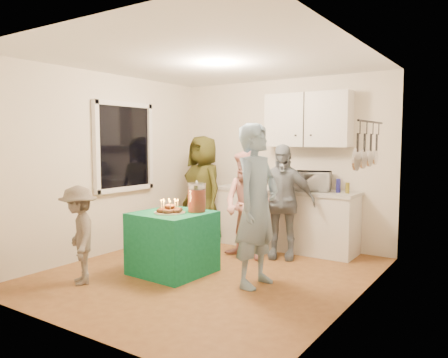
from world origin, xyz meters
The scene contains 19 objects.
floor centered at (0.00, 0.00, 0.00)m, with size 4.00×4.00×0.00m, color brown.
ceiling centered at (0.00, 0.00, 2.60)m, with size 4.00×4.00×0.00m, color white.
back_wall centered at (0.00, 2.00, 1.30)m, with size 3.60×3.60×0.00m, color silver.
left_wall centered at (-1.80, 0.00, 1.30)m, with size 4.00×4.00×0.00m, color silver.
right_wall centered at (1.80, 0.00, 1.30)m, with size 4.00×4.00×0.00m, color silver.
window_night centered at (-1.77, 0.30, 1.55)m, with size 0.04×1.00×1.20m, color black.
counter centered at (0.20, 1.70, 0.43)m, with size 2.20×0.58×0.86m, color white.
countertop centered at (0.20, 1.70, 0.89)m, with size 2.24×0.62×0.05m, color beige.
upper_cabinet centered at (0.50, 1.85, 1.95)m, with size 1.30×0.30×0.80m, color white.
pot_rack centered at (1.72, 0.70, 1.60)m, with size 0.12×1.00×0.60m, color black.
microwave centered at (0.65, 1.70, 1.05)m, with size 0.52×0.35×0.29m, color white.
party_table centered at (-0.39, -0.21, 0.38)m, with size 0.85×0.85×0.76m, color #117347.
donut_cake centered at (-0.37, -0.28, 0.85)m, with size 0.38×0.38×0.18m, color #381C0C, non-canonical shape.
punch_jar centered at (-0.15, -0.03, 0.93)m, with size 0.22×0.22×0.34m, color #B92F0E.
man_birthday centered at (0.71, -0.05, 0.92)m, with size 0.67×0.44×1.83m, color #7997B1.
woman_back_left centered at (-1.07, 1.35, 0.86)m, with size 0.84×0.55×1.72m, color #545418.
woman_back_center centered at (0.05, 0.86, 0.75)m, with size 0.73×0.57×1.50m, color #D16D6D.
woman_back_right centered at (0.42, 1.16, 0.80)m, with size 0.93×0.39×1.59m, color #0E1F30.
child_near_left centered at (-1.01, -1.13, 0.57)m, with size 0.73×0.42×1.13m, color #584F47.
Camera 1 is at (3.10, -4.29, 1.64)m, focal length 35.00 mm.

